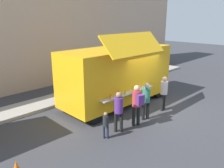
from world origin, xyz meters
TOP-DOWN VIEW (x-y plane):
  - ground_plane at (0.00, 0.00)m, footprint 60.00×60.00m
  - curb_strip at (-4.70, 4.47)m, footprint 28.00×1.60m
  - building_behind at (-3.70, 8.37)m, footprint 32.00×2.40m
  - food_truck_main at (-0.70, 1.84)m, footprint 6.09×3.19m
  - trash_bin at (3.53, 4.17)m, footprint 0.60×0.60m
  - customer_front_ordering at (-1.29, -0.38)m, footprint 0.54×0.39m
  - customer_mid_with_backpack at (-2.05, -0.49)m, footprint 0.43×0.57m
  - customer_rear_waiting at (-2.95, -0.31)m, footprint 0.34×0.34m
  - customer_extra_browsing at (0.18, -0.36)m, footprint 0.35×0.34m
  - child_near_queue at (-3.67, -0.32)m, footprint 0.22×0.22m

SIDE VIEW (x-z plane):
  - ground_plane at x=0.00m, z-range 0.00..0.00m
  - curb_strip at x=-4.70m, z-range 0.00..0.15m
  - trash_bin at x=3.53m, z-range 0.00..0.89m
  - child_near_queue at x=-3.67m, z-range 0.10..1.16m
  - customer_rear_waiting at x=-2.95m, z-range 0.16..1.82m
  - customer_front_ordering at x=-1.29m, z-range 0.16..1.82m
  - customer_extra_browsing at x=0.18m, z-range 0.16..1.84m
  - customer_mid_with_backpack at x=-2.05m, z-range 0.20..1.95m
  - food_truck_main at x=-0.70m, z-range -0.27..3.44m
  - building_behind at x=-3.70m, z-range 0.00..7.23m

